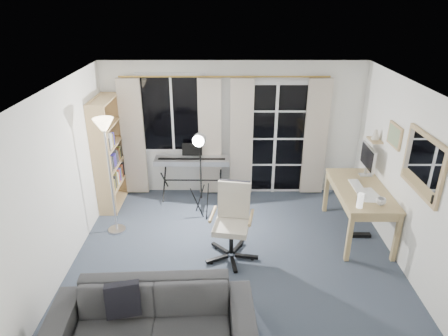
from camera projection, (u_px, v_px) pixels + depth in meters
The scene contains 17 objects.
floor at pixel (235, 254), 5.71m from camera, with size 4.50×4.00×0.02m, color #363D4F.
window at pixel (172, 114), 6.90m from camera, with size 1.20×0.08×1.40m.
french_door at pixel (275, 139), 7.09m from camera, with size 1.32×0.09×2.11m.
curtains at pixel (225, 138), 6.98m from camera, with size 3.60×0.07×2.13m.
bookshelf at pixel (107, 157), 6.70m from camera, with size 0.31×0.88×1.89m.
torchiere_lamp at pixel (106, 143), 5.67m from camera, with size 0.32×0.32×1.83m.
keyboard_piano at pixel (192, 161), 6.97m from camera, with size 1.31×0.64×0.94m.
studio_light at pixel (200, 150), 6.15m from camera, with size 0.30×0.31×1.50m.
office_chair at pixel (233, 214), 5.49m from camera, with size 0.74×0.73×1.07m.
desk at pixel (361, 194), 5.93m from camera, with size 0.74×1.46×0.78m.
monitor at pixel (368, 158), 6.18m from camera, with size 0.19×0.56×0.49m.
desk_clutter at pixel (360, 206), 5.74m from camera, with size 0.46×0.88×0.99m.
mug at pixel (381, 201), 5.40m from camera, with size 0.13×0.10×0.13m, color silver.
wall_mirror at pixel (423, 165), 4.75m from camera, with size 0.04×0.94×0.74m.
framed_print at pixel (395, 136), 5.56m from camera, with size 0.03×0.42×0.32m.
wall_shelf at pixel (375, 137), 6.09m from camera, with size 0.16×0.30×0.18m.
sofa at pixel (151, 311), 4.12m from camera, with size 2.16×0.73×0.83m.
Camera 1 is at (-0.15, -4.71, 3.45)m, focal length 32.00 mm.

